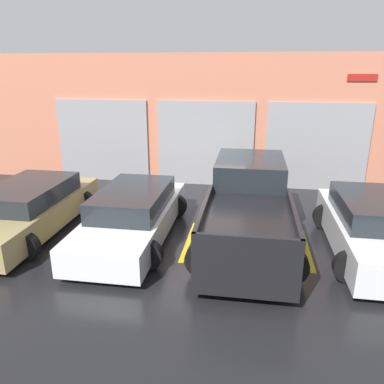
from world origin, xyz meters
name	(u,v)px	position (x,y,z in m)	size (l,w,h in m)	color
ground_plane	(199,214)	(0.00, 0.00, 0.00)	(28.00, 28.00, 0.00)	black
shophouse_building	(212,122)	(-0.01, 3.28, 2.22)	(17.27, 0.68, 4.52)	#D17A5B
pickup_truck	(248,208)	(1.40, -1.53, 0.85)	(2.42, 5.06, 1.81)	black
sedan_white	(133,215)	(-1.40, -1.76, 0.59)	(2.18, 4.71, 1.24)	white
sedan_side	(374,228)	(4.20, -1.76, 0.62)	(2.21, 4.25, 1.32)	white
van_right	(28,209)	(-4.20, -1.76, 0.59)	(2.25, 4.72, 1.23)	#9E8956
parking_stripe_left	(81,233)	(-2.80, -1.79, 0.00)	(0.12, 2.20, 0.01)	gold
parking_stripe_centre	(189,241)	(0.00, -1.79, 0.00)	(0.12, 2.20, 0.01)	gold
parking_stripe_right	(307,249)	(2.80, -1.79, 0.00)	(0.12, 2.20, 0.01)	gold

